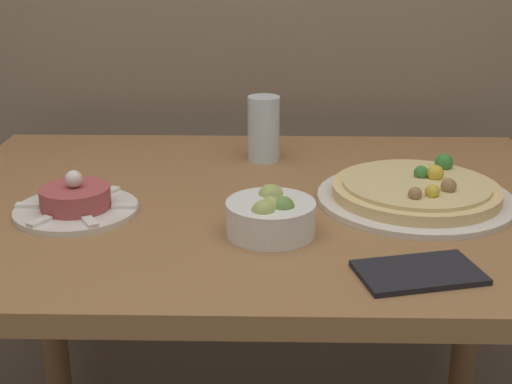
% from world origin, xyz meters
% --- Properties ---
extents(dining_table, '(1.10, 0.79, 0.77)m').
position_xyz_m(dining_table, '(0.00, 0.39, 0.65)').
color(dining_table, olive).
rests_on(dining_table, ground_plane).
extents(pizza_plate, '(0.33, 0.33, 0.06)m').
position_xyz_m(pizza_plate, '(0.27, 0.39, 0.78)').
color(pizza_plate, silver).
rests_on(pizza_plate, dining_table).
extents(tartare_plate, '(0.20, 0.20, 0.07)m').
position_xyz_m(tartare_plate, '(-0.29, 0.32, 0.78)').
color(tartare_plate, silver).
rests_on(tartare_plate, dining_table).
extents(small_bowl, '(0.14, 0.14, 0.07)m').
position_xyz_m(small_bowl, '(0.03, 0.25, 0.80)').
color(small_bowl, white).
rests_on(small_bowl, dining_table).
extents(drinking_glass, '(0.06, 0.06, 0.13)m').
position_xyz_m(drinking_glass, '(0.01, 0.61, 0.83)').
color(drinking_glass, silver).
rests_on(drinking_glass, dining_table).
extents(napkin, '(0.18, 0.13, 0.01)m').
position_xyz_m(napkin, '(0.22, 0.11, 0.77)').
color(napkin, black).
rests_on(napkin, dining_table).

